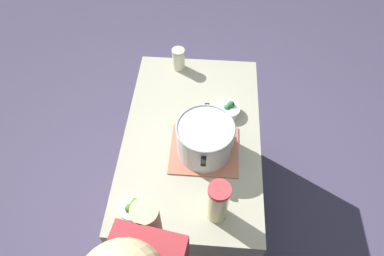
{
  "coord_description": "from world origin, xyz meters",
  "views": [
    {
      "loc": [
        1.03,
        0.08,
        2.35
      ],
      "look_at": [
        0.0,
        0.0,
        0.95
      ],
      "focal_mm": 31.48,
      "sensor_mm": 36.0,
      "label": 1
    }
  ],
  "objects_px": {
    "cooking_pot": "(205,138)",
    "broccoli_bowl_front": "(228,110)",
    "mason_jar": "(179,59)",
    "broccoli_bowl_center": "(133,208)",
    "lemonade_pitcher": "(218,202)"
  },
  "relations": [
    {
      "from": "lemonade_pitcher",
      "to": "broccoli_bowl_front",
      "type": "bearing_deg",
      "value": 175.56
    },
    {
      "from": "lemonade_pitcher",
      "to": "mason_jar",
      "type": "height_order",
      "value": "lemonade_pitcher"
    },
    {
      "from": "lemonade_pitcher",
      "to": "broccoli_bowl_front",
      "type": "xyz_separation_m",
      "value": [
        -0.59,
        0.05,
        -0.1
      ]
    },
    {
      "from": "cooking_pot",
      "to": "broccoli_bowl_front",
      "type": "height_order",
      "value": "cooking_pot"
    },
    {
      "from": "cooking_pot",
      "to": "broccoli_bowl_center",
      "type": "bearing_deg",
      "value": -40.95
    },
    {
      "from": "mason_jar",
      "to": "broccoli_bowl_center",
      "type": "bearing_deg",
      "value": -6.82
    },
    {
      "from": "lemonade_pitcher",
      "to": "cooking_pot",
      "type": "bearing_deg",
      "value": -168.04
    },
    {
      "from": "broccoli_bowl_front",
      "to": "cooking_pot",
      "type": "bearing_deg",
      "value": -24.61
    },
    {
      "from": "broccoli_bowl_front",
      "to": "broccoli_bowl_center",
      "type": "height_order",
      "value": "broccoli_bowl_front"
    },
    {
      "from": "cooking_pot",
      "to": "broccoli_bowl_front",
      "type": "relative_size",
      "value": 2.74
    },
    {
      "from": "mason_jar",
      "to": "lemonade_pitcher",
      "type": "bearing_deg",
      "value": 15.64
    },
    {
      "from": "mason_jar",
      "to": "broccoli_bowl_center",
      "type": "xyz_separation_m",
      "value": [
        0.94,
        -0.11,
        -0.04
      ]
    },
    {
      "from": "cooking_pot",
      "to": "mason_jar",
      "type": "distance_m",
      "value": 0.62
    },
    {
      "from": "mason_jar",
      "to": "broccoli_bowl_center",
      "type": "relative_size",
      "value": 1.15
    },
    {
      "from": "mason_jar",
      "to": "broccoli_bowl_front",
      "type": "relative_size",
      "value": 1.08
    }
  ]
}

